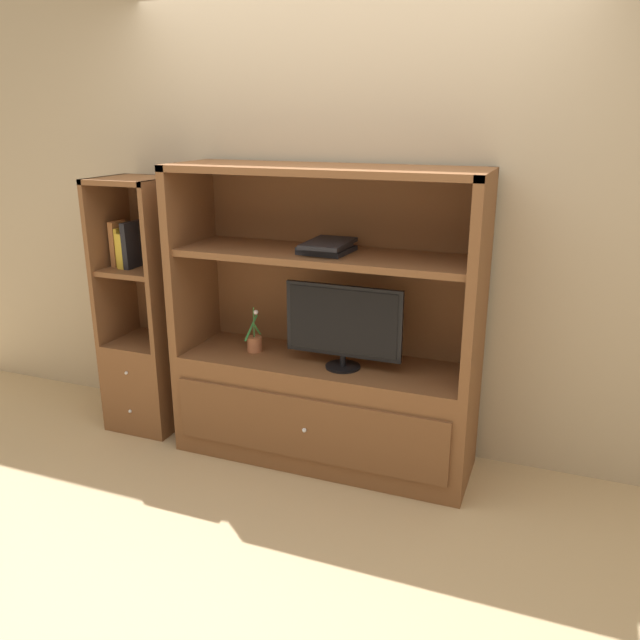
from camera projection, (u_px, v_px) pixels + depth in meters
name	position (u px, v px, depth m)	size (l,w,h in m)	color
ground_plane	(296.00, 491.00, 3.36)	(8.00, 8.00, 0.00)	tan
painted_rear_wall	(346.00, 205.00, 3.60)	(6.00, 0.10, 2.80)	tan
media_console	(324.00, 374.00, 3.57)	(1.66, 0.55, 1.64)	brown
tv_monitor	(343.00, 324.00, 3.36)	(0.64, 0.19, 0.46)	black
potted_plant	(255.00, 342.00, 3.67)	(0.08, 0.12, 0.26)	#B26642
magazine_stack	(327.00, 247.00, 3.34)	(0.26, 0.33, 0.06)	black
bookshelf_tall	(147.00, 345.00, 3.98)	(0.43, 0.43, 1.54)	brown
upright_book_row	(127.00, 246.00, 3.81)	(0.14, 0.18, 0.27)	#A56638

